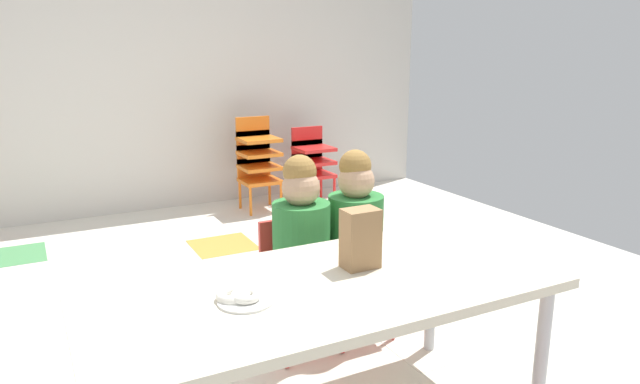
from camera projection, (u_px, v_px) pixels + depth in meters
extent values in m
cube|color=silver|center=(221.00, 344.00, 2.77)|extent=(5.81, 5.18, 0.02)
cube|color=orange|center=(223.00, 245.00, 4.13)|extent=(0.43, 0.43, 0.00)
cube|color=#478C51|center=(11.00, 256.00, 3.91)|extent=(0.43, 0.43, 0.00)
cube|color=silver|center=(430.00, 341.00, 2.78)|extent=(0.43, 0.43, 0.00)
cube|color=#B24C47|center=(308.00, 213.00, 4.92)|extent=(0.43, 0.43, 0.00)
cube|color=silver|center=(146.00, 236.00, 4.32)|extent=(0.43, 0.43, 0.00)
cube|color=beige|center=(116.00, 64.00, 4.69)|extent=(5.81, 0.10, 2.50)
cube|color=beige|center=(324.00, 287.00, 1.97)|extent=(1.62, 0.76, 0.04)
cylinder|color=#B2B2B7|center=(541.00, 358.00, 2.09)|extent=(0.05, 0.05, 0.56)
cylinder|color=#B2B2B7|center=(95.00, 374.00, 1.99)|extent=(0.05, 0.05, 0.56)
cylinder|color=#B2B2B7|center=(431.00, 293.00, 2.64)|extent=(0.05, 0.05, 0.56)
cube|color=red|center=(302.00, 289.00, 2.64)|extent=(0.32, 0.30, 0.03)
cube|color=red|center=(288.00, 248.00, 2.74)|extent=(0.29, 0.02, 0.30)
cylinder|color=#2D7A38|center=(301.00, 244.00, 2.59)|extent=(0.33, 0.33, 0.38)
sphere|color=tan|center=(301.00, 188.00, 2.53)|extent=(0.17, 0.17, 0.17)
sphere|color=olive|center=(300.00, 172.00, 2.52)|extent=(0.15, 0.15, 0.15)
cylinder|color=red|center=(286.00, 338.00, 2.51)|extent=(0.02, 0.02, 0.28)
cylinder|color=red|center=(342.00, 324.00, 2.63)|extent=(0.02, 0.02, 0.28)
cylinder|color=red|center=(264.00, 314.00, 2.73)|extent=(0.02, 0.02, 0.28)
cylinder|color=red|center=(316.00, 302.00, 2.85)|extent=(0.02, 0.02, 0.28)
cube|color=red|center=(355.00, 278.00, 2.77)|extent=(0.32, 0.30, 0.03)
cube|color=red|center=(340.00, 240.00, 2.86)|extent=(0.29, 0.02, 0.30)
cylinder|color=#2D7A38|center=(355.00, 235.00, 2.72)|extent=(0.30, 0.30, 0.38)
sphere|color=tan|center=(356.00, 181.00, 2.65)|extent=(0.17, 0.17, 0.17)
sphere|color=olive|center=(355.00, 166.00, 2.65)|extent=(0.15, 0.15, 0.15)
cylinder|color=red|center=(343.00, 324.00, 2.63)|extent=(0.02, 0.02, 0.28)
cylinder|color=red|center=(393.00, 311.00, 2.76)|extent=(0.02, 0.02, 0.28)
cylinder|color=red|center=(317.00, 302.00, 2.86)|extent=(0.02, 0.02, 0.28)
cylinder|color=red|center=(365.00, 292.00, 2.98)|extent=(0.02, 0.02, 0.28)
cube|color=orange|center=(260.00, 181.00, 4.96)|extent=(0.32, 0.30, 0.03)
cube|color=orange|center=(254.00, 168.00, 5.06)|extent=(0.30, 0.02, 0.18)
cube|color=orange|center=(260.00, 167.00, 4.93)|extent=(0.32, 0.30, 0.03)
cube|color=orange|center=(253.00, 154.00, 5.03)|extent=(0.30, 0.02, 0.18)
cube|color=orange|center=(259.00, 153.00, 4.91)|extent=(0.32, 0.30, 0.03)
cube|color=orange|center=(253.00, 141.00, 5.00)|extent=(0.30, 0.02, 0.18)
cube|color=orange|center=(259.00, 140.00, 4.88)|extent=(0.32, 0.30, 0.03)
cube|color=orange|center=(253.00, 127.00, 4.97)|extent=(0.30, 0.02, 0.18)
cylinder|color=orange|center=(251.00, 201.00, 4.82)|extent=(0.02, 0.02, 0.26)
cylinder|color=orange|center=(281.00, 197.00, 4.95)|extent=(0.02, 0.02, 0.26)
cylinder|color=orange|center=(240.00, 194.00, 5.04)|extent=(0.02, 0.02, 0.26)
cylinder|color=orange|center=(270.00, 190.00, 5.17)|extent=(0.02, 0.02, 0.26)
cube|color=red|center=(314.00, 175.00, 5.20)|extent=(0.32, 0.30, 0.03)
cube|color=red|center=(307.00, 162.00, 5.30)|extent=(0.30, 0.02, 0.18)
cube|color=red|center=(314.00, 162.00, 5.17)|extent=(0.32, 0.30, 0.03)
cube|color=red|center=(307.00, 150.00, 5.27)|extent=(0.30, 0.02, 0.18)
cube|color=red|center=(314.00, 149.00, 5.14)|extent=(0.32, 0.30, 0.03)
cube|color=red|center=(307.00, 137.00, 5.24)|extent=(0.30, 0.02, 0.18)
cylinder|color=red|center=(306.00, 194.00, 5.05)|extent=(0.02, 0.02, 0.26)
cylinder|color=red|center=(334.00, 190.00, 5.18)|extent=(0.02, 0.02, 0.26)
cylinder|color=red|center=(294.00, 187.00, 5.28)|extent=(0.02, 0.02, 0.26)
cylinder|color=red|center=(321.00, 184.00, 5.40)|extent=(0.02, 0.02, 0.26)
cube|color=#9E754C|center=(360.00, 239.00, 2.08)|extent=(0.13, 0.09, 0.22)
cylinder|color=white|center=(246.00, 301.00, 1.81)|extent=(0.18, 0.18, 0.01)
torus|color=white|center=(246.00, 296.00, 1.81)|extent=(0.10, 0.10, 0.03)
torus|color=white|center=(233.00, 296.00, 1.83)|extent=(0.11, 0.11, 0.03)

